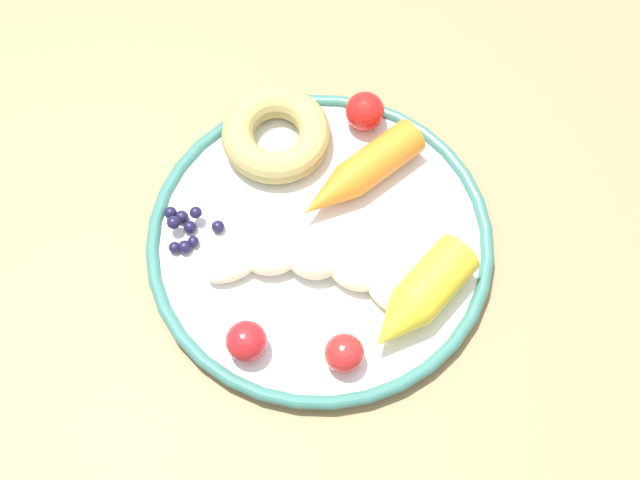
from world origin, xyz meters
TOP-DOWN VIEW (x-y plane):
  - ground_plane at (0.00, 0.00)m, footprint 6.00×6.00m
  - dining_table at (0.00, 0.00)m, footprint 0.90×0.83m
  - plate at (0.04, 0.04)m, footprint 0.31×0.31m
  - banana at (0.05, 0.08)m, footprint 0.18×0.08m
  - carrot_orange at (0.00, -0.01)m, footprint 0.12×0.10m
  - carrot_yellow at (-0.04, 0.11)m, footprint 0.11×0.11m
  - donut at (0.08, -0.06)m, footprint 0.13×0.13m
  - blueberry_pile at (0.16, 0.03)m, footprint 0.05×0.05m
  - tomato_near at (-0.01, -0.08)m, footprint 0.04×0.04m
  - tomato_mid at (0.11, 0.14)m, footprint 0.03×0.03m
  - tomato_far at (0.03, 0.16)m, footprint 0.03×0.03m

SIDE VIEW (x-z plane):
  - ground_plane at x=0.00m, z-range 0.00..0.00m
  - dining_table at x=0.00m, z-range 0.25..0.96m
  - plate at x=0.04m, z-range 0.70..0.72m
  - blueberry_pile at x=0.16m, z-range 0.71..0.73m
  - banana at x=0.05m, z-range 0.71..0.74m
  - donut at x=0.08m, z-range 0.71..0.74m
  - tomato_far at x=0.03m, z-range 0.71..0.75m
  - carrot_orange at x=0.00m, z-range 0.71..0.75m
  - tomato_mid at x=0.11m, z-range 0.71..0.75m
  - tomato_near at x=-0.01m, z-range 0.71..0.75m
  - carrot_yellow at x=-0.04m, z-range 0.71..0.76m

